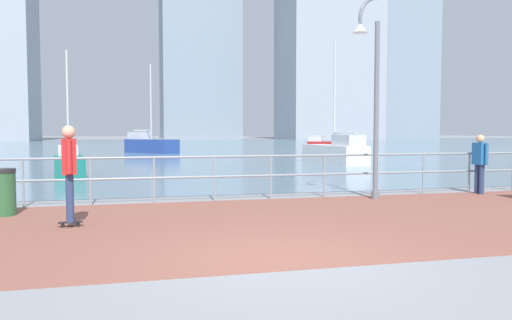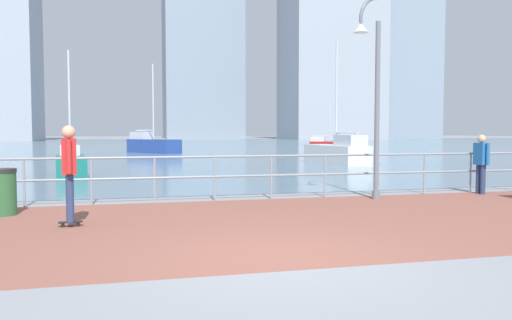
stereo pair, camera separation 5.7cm
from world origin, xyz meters
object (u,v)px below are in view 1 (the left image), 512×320
object	(u,v)px
sailboat_blue	(69,163)
trash_bin	(4,192)
skateboarder	(69,166)
bystander	(480,159)
sailboat_navy	(150,144)
lamppost	(371,88)
sailboat_white	(336,152)
sailboat_gray	(325,145)

from	to	relation	value
sailboat_blue	trash_bin	bearing A→B (deg)	-90.83
skateboarder	bystander	size ratio (longest dim) A/B	1.13
trash_bin	sailboat_navy	bearing A→B (deg)	82.31
lamppost	bystander	xyz separation A→B (m)	(3.32, 0.30, -1.79)
lamppost	sailboat_white	distance (m)	13.37
sailboat_blue	skateboarder	bearing A→B (deg)	-83.33
sailboat_blue	lamppost	bearing A→B (deg)	-48.37
skateboarder	lamppost	bearing A→B (deg)	16.08
trash_bin	sailboat_blue	world-z (taller)	sailboat_blue
skateboarder	sailboat_navy	bearing A→B (deg)	85.39
sailboat_white	sailboat_blue	xyz separation A→B (m)	(-12.34, -3.51, -0.14)
bystander	sailboat_blue	distance (m)	14.21
lamppost	sailboat_navy	distance (m)	28.18
bystander	sailboat_gray	xyz separation A→B (m)	(7.78, 30.32, -0.47)
sailboat_gray	sailboat_blue	xyz separation A→B (m)	(-19.06, -21.67, -0.00)
sailboat_white	sailboat_navy	world-z (taller)	sailboat_navy
sailboat_white	bystander	bearing A→B (deg)	-95.04
lamppost	trash_bin	distance (m)	8.40
sailboat_navy	sailboat_white	bearing A→B (deg)	-60.48
skateboarder	sailboat_blue	xyz separation A→B (m)	(-1.27, 10.87, -0.62)
bystander	sailboat_white	xyz separation A→B (m)	(1.07, 12.15, -0.33)
bystander	sailboat_blue	bearing A→B (deg)	142.50
bystander	sailboat_white	size ratio (longest dim) A/B	0.25
skateboarder	sailboat_gray	world-z (taller)	sailboat_gray
bystander	lamppost	bearing A→B (deg)	-174.91
lamppost	sailboat_gray	bearing A→B (deg)	70.06
sailboat_navy	lamppost	bearing A→B (deg)	-81.23
lamppost	skateboarder	bearing A→B (deg)	-163.92
lamppost	skateboarder	size ratio (longest dim) A/B	2.77
sailboat_navy	trash_bin	bearing A→B (deg)	-97.69
skateboarder	trash_bin	world-z (taller)	skateboarder
sailboat_white	sailboat_blue	size ratio (longest dim) A/B	1.32
lamppost	sailboat_navy	world-z (taller)	sailboat_navy
lamppost	bystander	world-z (taller)	lamppost
sailboat_white	sailboat_blue	world-z (taller)	sailboat_white
bystander	trash_bin	bearing A→B (deg)	-176.60
trash_bin	sailboat_navy	xyz separation A→B (m)	(3.80, 28.16, 0.17)
skateboarder	sailboat_gray	distance (m)	37.09
sailboat_navy	sailboat_blue	distance (m)	19.19
trash_bin	sailboat_gray	world-z (taller)	sailboat_gray
bystander	trash_bin	xyz separation A→B (m)	(-11.41, -0.68, -0.45)
sailboat_navy	sailboat_blue	xyz separation A→B (m)	(-3.67, -18.83, -0.19)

